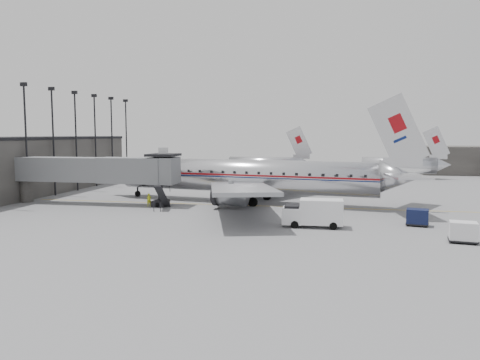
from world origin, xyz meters
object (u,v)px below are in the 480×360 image
(service_van, at_px, (313,212))
(baggage_cart_navy, at_px, (417,217))
(baggage_cart_white, at_px, (463,232))
(ramp_worker, at_px, (149,200))
(airliner, at_px, (250,176))

(service_van, bearing_deg, baggage_cart_navy, 13.21)
(baggage_cart_white, xyz_separation_m, ramp_worker, (-32.03, 13.00, -0.11))
(baggage_cart_navy, relative_size, ramp_worker, 1.47)
(service_van, relative_size, baggage_cart_white, 2.34)
(baggage_cart_navy, bearing_deg, ramp_worker, 179.39)
(baggage_cart_white, bearing_deg, airliner, 147.24)
(baggage_cart_navy, bearing_deg, airliner, 158.30)
(airliner, relative_size, ramp_worker, 26.62)
(service_van, xyz_separation_m, ramp_worker, (-19.95, 8.84, -0.59))
(service_van, height_order, baggage_cart_navy, service_van)
(airliner, distance_m, baggage_cart_navy, 22.04)
(service_van, relative_size, ramp_worker, 3.56)
(baggage_cart_navy, bearing_deg, service_van, -154.44)
(service_van, bearing_deg, airliner, 120.01)
(ramp_worker, bearing_deg, airliner, -6.27)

